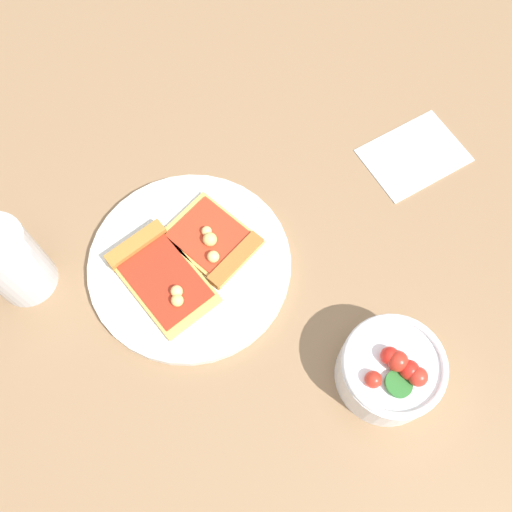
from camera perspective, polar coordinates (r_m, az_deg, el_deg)
ground_plane at (r=0.76m, az=-2.53°, el=-0.33°), size 2.40×2.40×0.00m
plate at (r=0.76m, az=-6.63°, el=-0.85°), size 0.27×0.27×0.01m
pizza_slice_near at (r=0.74m, az=-9.73°, el=-1.71°), size 0.14×0.09×0.02m
pizza_slice_far at (r=0.75m, az=-4.02°, el=1.35°), size 0.13×0.11×0.03m
salad_bowl at (r=0.70m, az=13.29°, el=-11.05°), size 0.12×0.12×0.08m
soda_glass at (r=0.76m, az=-23.27°, el=-0.61°), size 0.08×0.08×0.12m
paper_napkin at (r=0.87m, az=15.55°, el=9.72°), size 0.12×0.15×0.00m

